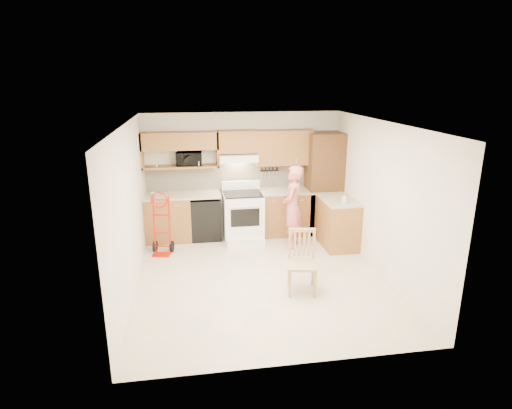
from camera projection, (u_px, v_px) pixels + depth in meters
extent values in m
cube|color=beige|center=(261.00, 277.00, 6.97)|extent=(4.00, 4.50, 0.02)
cube|color=white|center=(261.00, 123.00, 6.24)|extent=(4.00, 4.50, 0.02)
cube|color=silver|center=(243.00, 173.00, 8.74)|extent=(4.00, 0.02, 2.50)
cube|color=silver|center=(297.00, 265.00, 4.47)|extent=(4.00, 0.02, 2.50)
cube|color=silver|center=(128.00, 210.00, 6.30)|extent=(0.02, 4.50, 2.50)
cube|color=silver|center=(382.00, 199.00, 6.91)|extent=(0.02, 4.50, 2.50)
cube|color=beige|center=(243.00, 176.00, 8.73)|extent=(3.92, 0.03, 0.55)
cube|color=#A96C2D|center=(168.00, 219.00, 8.45)|extent=(0.90, 0.60, 0.90)
cube|color=black|center=(206.00, 218.00, 8.57)|extent=(0.60, 0.60, 0.85)
cube|color=#A96C2D|center=(284.00, 213.00, 8.80)|extent=(1.14, 0.60, 0.90)
cube|color=tan|center=(182.00, 195.00, 8.36)|extent=(1.50, 0.63, 0.04)
cube|color=tan|center=(285.00, 191.00, 8.67)|extent=(1.14, 0.63, 0.04)
cube|color=#A96C2D|center=(337.00, 223.00, 8.18)|extent=(0.60, 1.00, 0.90)
cube|color=tan|center=(339.00, 200.00, 8.04)|extent=(0.63, 1.00, 0.04)
cube|color=brown|center=(324.00, 183.00, 8.75)|extent=(0.70, 0.60, 2.10)
cube|color=#A96C2D|center=(180.00, 141.00, 8.18)|extent=(1.50, 0.33, 0.34)
cube|color=#A96C2D|center=(181.00, 167.00, 8.33)|extent=(1.50, 0.33, 0.04)
cube|color=#A96C2D|center=(238.00, 142.00, 8.36)|extent=(0.76, 0.33, 0.44)
cube|color=#A96C2D|center=(284.00, 147.00, 8.54)|extent=(1.14, 0.33, 0.70)
cube|color=white|center=(238.00, 158.00, 8.39)|extent=(0.76, 0.46, 0.14)
imported|color=black|center=(189.00, 159.00, 8.31)|extent=(0.52, 0.37, 0.27)
imported|color=#D9666A|center=(292.00, 207.00, 8.01)|extent=(0.58, 0.69, 1.59)
imported|color=white|center=(344.00, 198.00, 7.76)|extent=(0.10, 0.10, 0.17)
imported|color=white|center=(156.00, 194.00, 8.27)|extent=(0.23, 0.23, 0.05)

